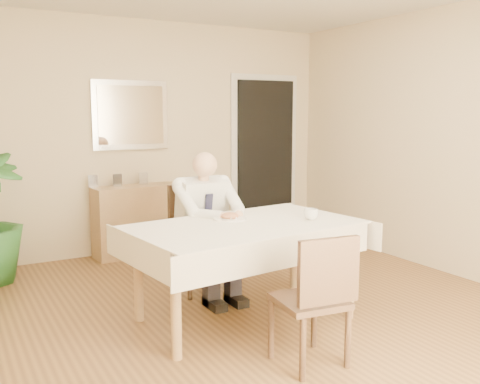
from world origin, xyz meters
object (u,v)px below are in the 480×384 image
chair_far (196,230)px  sideboard (138,220)px  chair_near (317,294)px  seated_man (210,218)px  coffee_mug (311,214)px  dining_table (245,235)px

chair_far → sideboard: 1.36m
chair_far → sideboard: size_ratio=0.97×
chair_far → chair_near: size_ratio=1.10×
chair_far → chair_near: chair_far is taller
chair_near → seated_man: 1.51m
coffee_mug → sideboard: bearing=104.4°
dining_table → coffee_mug: 0.55m
chair_far → coffee_mug: chair_far is taller
chair_near → coffee_mug: chair_near is taller
chair_far → coffee_mug: (0.52, -1.02, 0.27)m
dining_table → chair_far: (-0.00, 0.89, -0.14)m
seated_man → sideboard: (-0.09, 1.65, -0.30)m
sideboard → coffee_mug: bearing=-79.8°
seated_man → chair_near: bearing=-90.3°
sideboard → chair_near: bearing=-92.7°
chair_near → seated_man: seated_man is taller
dining_table → seated_man: seated_man is taller
chair_far → chair_near: bearing=-94.4°
chair_far → seated_man: 0.33m
dining_table → chair_far: bearing=83.3°
seated_man → sideboard: 1.68m
dining_table → seated_man: size_ratio=1.47×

